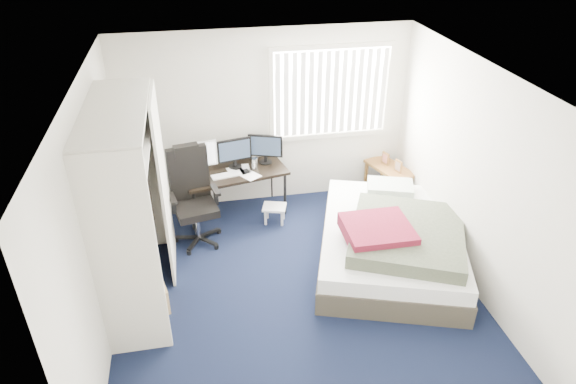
# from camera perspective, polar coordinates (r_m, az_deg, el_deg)

# --- Properties ---
(ground) EXTENTS (4.20, 4.20, 0.00)m
(ground) POSITION_cam_1_polar(r_m,az_deg,el_deg) (6.05, 0.88, -10.64)
(ground) COLOR black
(ground) RESTS_ON ground
(room_shell) EXTENTS (4.20, 4.20, 4.20)m
(room_shell) POSITION_cam_1_polar(r_m,az_deg,el_deg) (5.19, 1.01, 2.05)
(room_shell) COLOR silver
(room_shell) RESTS_ON ground
(window_assembly) EXTENTS (1.72, 0.09, 1.32)m
(window_assembly) POSITION_cam_1_polar(r_m,az_deg,el_deg) (7.17, 4.79, 10.97)
(window_assembly) COLOR white
(window_assembly) RESTS_ON ground
(closet) EXTENTS (0.64, 1.84, 2.22)m
(closet) POSITION_cam_1_polar(r_m,az_deg,el_deg) (5.45, -17.06, 0.22)
(closet) COLOR beige
(closet) RESTS_ON ground
(desk) EXTENTS (1.49, 0.91, 1.15)m
(desk) POSITION_cam_1_polar(r_m,az_deg,el_deg) (7.03, -6.03, 2.72)
(desk) COLOR black
(desk) RESTS_ON ground
(office_chair) EXTENTS (0.71, 0.71, 1.29)m
(office_chair) POSITION_cam_1_polar(r_m,az_deg,el_deg) (6.68, -10.38, -1.53)
(office_chair) COLOR black
(office_chair) RESTS_ON ground
(footstool) EXTENTS (0.37, 0.33, 0.25)m
(footstool) POSITION_cam_1_polar(r_m,az_deg,el_deg) (7.05, -1.52, -1.99)
(footstool) COLOR white
(footstool) RESTS_ON ground
(nightstand) EXTENTS (0.60, 0.84, 0.70)m
(nightstand) POSITION_cam_1_polar(r_m,az_deg,el_deg) (7.62, 11.22, 2.31)
(nightstand) COLOR brown
(nightstand) RESTS_ON ground
(bed) EXTENTS (2.28, 2.63, 0.72)m
(bed) POSITION_cam_1_polar(r_m,az_deg,el_deg) (6.39, 11.48, -5.35)
(bed) COLOR #393329
(bed) RESTS_ON ground
(pine_box) EXTENTS (0.46, 0.39, 0.30)m
(pine_box) POSITION_cam_1_polar(r_m,az_deg,el_deg) (5.87, -15.29, -11.51)
(pine_box) COLOR tan
(pine_box) RESTS_ON ground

